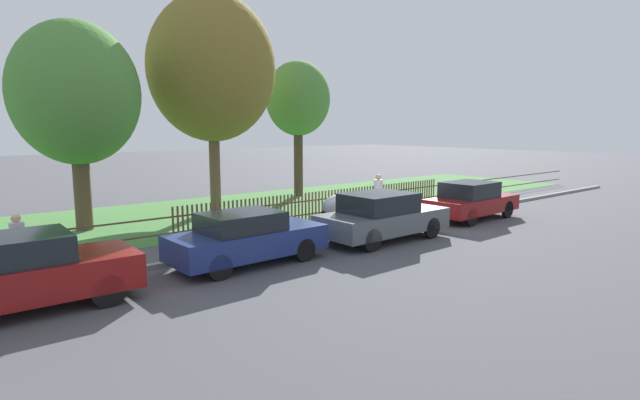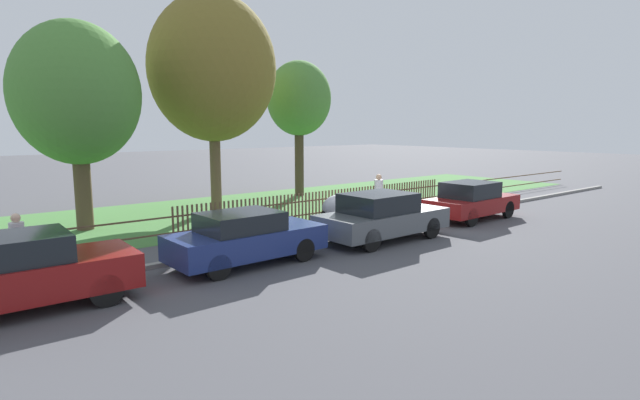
% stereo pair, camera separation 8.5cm
% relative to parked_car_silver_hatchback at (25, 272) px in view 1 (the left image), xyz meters
% --- Properties ---
extents(ground_plane, '(120.00, 120.00, 0.00)m').
position_rel_parked_car_silver_hatchback_xyz_m(ground_plane, '(10.83, 1.17, -0.77)').
color(ground_plane, '#4C4C51').
extents(kerb_stone, '(37.62, 0.20, 0.12)m').
position_rel_parked_car_silver_hatchback_xyz_m(kerb_stone, '(10.83, 1.27, -0.71)').
color(kerb_stone, gray).
rests_on(kerb_stone, ground).
extents(grass_strip, '(37.62, 8.63, 0.01)m').
position_rel_parked_car_silver_hatchback_xyz_m(grass_strip, '(10.83, 7.89, -0.76)').
color(grass_strip, '#477F3D').
rests_on(grass_strip, ground).
extents(park_fence, '(37.62, 0.05, 1.14)m').
position_rel_parked_car_silver_hatchback_xyz_m(park_fence, '(10.83, 3.58, -0.20)').
color(park_fence, brown).
rests_on(park_fence, ground).
extents(parked_car_silver_hatchback, '(4.03, 1.84, 1.51)m').
position_rel_parked_car_silver_hatchback_xyz_m(parked_car_silver_hatchback, '(0.00, 0.00, 0.00)').
color(parked_car_silver_hatchback, maroon).
rests_on(parked_car_silver_hatchback, ground).
extents(parked_car_black_saloon, '(4.14, 1.75, 1.39)m').
position_rel_parked_car_silver_hatchback_xyz_m(parked_car_black_saloon, '(5.01, 0.11, -0.06)').
color(parked_car_black_saloon, navy).
rests_on(parked_car_black_saloon, ground).
extents(parked_car_navy_estate, '(4.42, 1.88, 1.51)m').
position_rel_parked_car_silver_hatchback_xyz_m(parked_car_navy_estate, '(9.76, -0.17, -0.00)').
color(parked_car_navy_estate, '#51565B').
rests_on(parked_car_navy_estate, ground).
extents(parked_car_red_compact, '(4.17, 1.84, 1.46)m').
position_rel_parked_car_silver_hatchback_xyz_m(parked_car_red_compact, '(15.05, 0.15, -0.03)').
color(parked_car_red_compact, maroon).
rests_on(parked_car_red_compact, ground).
extents(covered_motorcycle, '(1.89, 0.81, 1.13)m').
position_rel_parked_car_silver_hatchback_xyz_m(covered_motorcycle, '(10.54, 2.58, -0.08)').
color(covered_motorcycle, black).
rests_on(covered_motorcycle, ground).
extents(tree_nearest_kerb, '(4.16, 4.16, 7.05)m').
position_rel_parked_car_silver_hatchback_xyz_m(tree_nearest_kerb, '(2.96, 7.48, 3.85)').
color(tree_nearest_kerb, brown).
rests_on(tree_nearest_kerb, ground).
extents(tree_behind_motorcycle, '(5.25, 5.25, 8.96)m').
position_rel_parked_car_silver_hatchback_xyz_m(tree_behind_motorcycle, '(8.45, 8.35, 5.16)').
color(tree_behind_motorcycle, brown).
rests_on(tree_behind_motorcycle, ground).
extents(tree_mid_park, '(3.27, 3.27, 6.85)m').
position_rel_parked_car_silver_hatchback_xyz_m(tree_mid_park, '(13.94, 9.74, 4.14)').
color(tree_mid_park, '#473828').
rests_on(tree_mid_park, ground).
extents(pedestrian_near_fence, '(0.47, 0.47, 1.70)m').
position_rel_parked_car_silver_hatchback_xyz_m(pedestrian_near_fence, '(12.63, 2.77, 0.20)').
color(pedestrian_near_fence, black).
rests_on(pedestrian_near_fence, ground).
extents(pedestrian_by_lamp, '(0.45, 0.45, 1.59)m').
position_rel_parked_car_silver_hatchback_xyz_m(pedestrian_by_lamp, '(0.22, 2.22, 0.13)').
color(pedestrian_by_lamp, '#7F6B51').
rests_on(pedestrian_by_lamp, ground).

